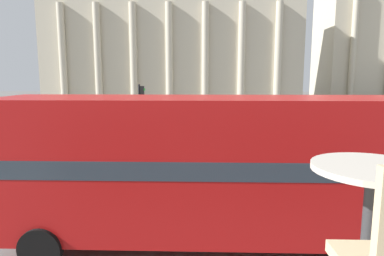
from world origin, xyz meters
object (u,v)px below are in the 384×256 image
Objects in this scene: cafe_dining_table at (371,203)px; traffic_light_mid at (141,109)px; pedestrian_black at (278,115)px; plaza_building_left at (173,50)px; pedestrian_yellow at (176,119)px; double_decker_bus at (216,166)px; pedestrian_olive at (241,120)px; pedestrian_blue at (67,132)px; traffic_light_near at (92,130)px.

cafe_dining_table reaches higher than traffic_light_mid.
traffic_light_mid is (-4.53, 18.43, -1.29)m from cafe_dining_table.
traffic_light_mid is at bearing -114.53° from pedestrian_black.
pedestrian_yellow is at bearing -84.73° from plaza_building_left.
double_decker_bus is 12.12m from traffic_light_mid.
pedestrian_olive is 0.99× the size of pedestrian_black.
double_decker_bus is 0.32× the size of plaza_building_left.
double_decker_bus is 7.23m from cafe_dining_table.
double_decker_bus is 16.01m from pedestrian_blue.
plaza_building_left is 25.14m from pedestrian_olive.
pedestrian_black is at bearing 57.14° from traffic_light_near.
cafe_dining_table is 0.43× the size of pedestrian_blue.
pedestrian_black is at bearing 72.12° from double_decker_bus.
pedestrian_black reaches higher than pedestrian_blue.
cafe_dining_table is at bearing -83.97° from plaza_building_left.
pedestrian_yellow is 5.36m from pedestrian_olive.
traffic_light_near reaches higher than pedestrian_yellow.
cafe_dining_table reaches higher than traffic_light_near.
pedestrian_olive is at bearing 79.89° from double_decker_bus.
pedestrian_blue is (-6.65, -6.18, -0.05)m from pedestrian_yellow.
traffic_light_near is 14.16m from pedestrian_yellow.
double_decker_bus reaches higher than pedestrian_yellow.
plaza_building_left reaches higher than traffic_light_mid.
plaza_building_left reaches higher than pedestrian_olive.
pedestrian_blue is at bearing 118.83° from traffic_light_near.
plaza_building_left reaches higher than pedestrian_black.
pedestrian_olive is (7.77, 14.06, -1.38)m from traffic_light_near.
traffic_light_near is at bearing 52.80° from pedestrian_blue.
traffic_light_mid is at bearing 107.49° from double_decker_bus.
pedestrian_olive is 1.00× the size of pedestrian_blue.
pedestrian_black is (10.71, 11.94, -1.67)m from traffic_light_mid.
traffic_light_mid reaches higher than pedestrian_olive.
cafe_dining_table is at bearing -87.72° from double_decker_bus.
traffic_light_mid is 5.69m from pedestrian_blue.
traffic_light_near reaches higher than pedestrian_black.
pedestrian_olive is at bearing 61.07° from traffic_light_near.
pedestrian_olive is at bearing -46.99° from pedestrian_yellow.
cafe_dining_table is 0.18× the size of traffic_light_mid.
double_decker_bus is at bearing -38.62° from pedestrian_olive.
cafe_dining_table is 13.58m from traffic_light_near.
pedestrian_yellow is 1.04× the size of pedestrian_blue.
pedestrian_olive is at bearing -116.90° from pedestrian_black.
double_decker_bus is 3.09× the size of traffic_light_near.
double_decker_bus is at bearing -88.62° from pedestrian_black.
cafe_dining_table is at bearing -76.18° from traffic_light_mid.
pedestrian_yellow is (-2.57, 19.20, -1.24)m from double_decker_bus.
pedestrian_yellow is (2.12, -23.00, -7.34)m from plaza_building_left.
plaza_building_left is (-5.20, 49.21, 4.42)m from cafe_dining_table.
cafe_dining_table is 22.47m from pedestrian_blue.
plaza_building_left is at bearing 96.03° from cafe_dining_table.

